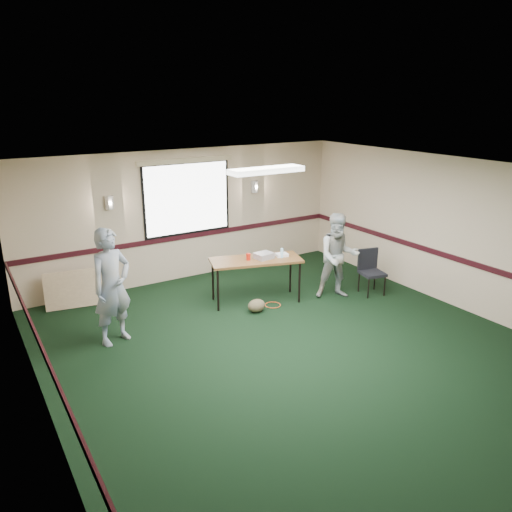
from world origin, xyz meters
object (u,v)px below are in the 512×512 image
projector (264,256)px  person_right (338,256)px  folding_table (256,262)px  conference_chair (370,268)px  person_left (112,287)px

projector → person_right: bearing=-31.3°
folding_table → projector: (0.15, -0.04, 0.11)m
person_right → conference_chair: bearing=13.6°
projector → person_left: person_left is taller
conference_chair → person_right: size_ratio=0.53×
projector → person_left: 2.87m
conference_chair → person_left: size_ratio=0.47×
conference_chair → person_left: person_left is taller
projector → person_right: 1.42m
folding_table → person_right: size_ratio=1.09×
conference_chair → folding_table: bearing=172.4°
folding_table → conference_chair: conference_chair is taller
conference_chair → person_right: bearing=179.9°
folding_table → conference_chair: (2.13, -0.80, -0.27)m
person_left → person_right: 4.18m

